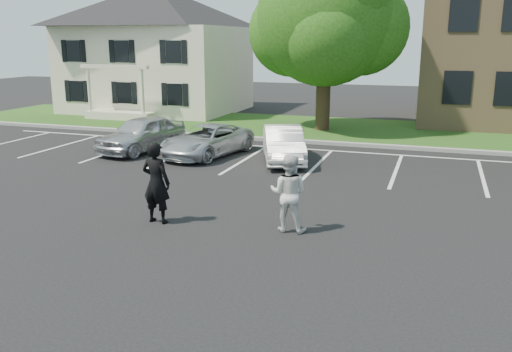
% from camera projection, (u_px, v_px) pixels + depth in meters
% --- Properties ---
extents(ground_plane, '(90.00, 90.00, 0.00)m').
position_uv_depth(ground_plane, '(242.00, 239.00, 12.43)').
color(ground_plane, black).
rests_on(ground_plane, ground).
extents(curb, '(40.00, 0.30, 0.15)m').
position_uv_depth(curb, '(337.00, 143.00, 23.43)').
color(curb, gray).
rests_on(curb, ground).
extents(grass_strip, '(44.00, 8.00, 0.08)m').
position_uv_depth(grass_strip, '(352.00, 130.00, 27.11)').
color(grass_strip, '#294319').
rests_on(grass_strip, ground).
extents(stall_lines, '(34.00, 5.36, 0.01)m').
position_uv_depth(stall_lines, '(360.00, 162.00, 20.21)').
color(stall_lines, silver).
rests_on(stall_lines, ground).
extents(house, '(10.30, 9.22, 7.60)m').
position_uv_depth(house, '(157.00, 50.00, 33.88)').
color(house, beige).
rests_on(house, ground).
extents(tree, '(7.80, 7.20, 8.80)m').
position_uv_depth(tree, '(328.00, 20.00, 25.87)').
color(tree, black).
rests_on(tree, ground).
extents(man_black_suit, '(0.78, 0.54, 2.05)m').
position_uv_depth(man_black_suit, '(156.00, 183.00, 13.31)').
color(man_black_suit, black).
rests_on(man_black_suit, ground).
extents(man_white_shirt, '(0.92, 0.72, 1.86)m').
position_uv_depth(man_white_shirt, '(289.00, 193.00, 12.75)').
color(man_white_shirt, silver).
rests_on(man_white_shirt, ground).
extents(car_silver_west, '(2.47, 4.47, 1.44)m').
position_uv_depth(car_silver_west, '(142.00, 134.00, 22.02)').
color(car_silver_west, silver).
rests_on(car_silver_west, ground).
extents(car_silver_minivan, '(2.90, 4.70, 1.21)m').
position_uv_depth(car_silver_minivan, '(207.00, 140.00, 21.18)').
color(car_silver_minivan, '#B8BBC0').
rests_on(car_silver_minivan, ground).
extents(car_white_sedan, '(2.68, 4.18, 1.30)m').
position_uv_depth(car_white_sedan, '(283.00, 144.00, 20.20)').
color(car_white_sedan, silver).
rests_on(car_white_sedan, ground).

